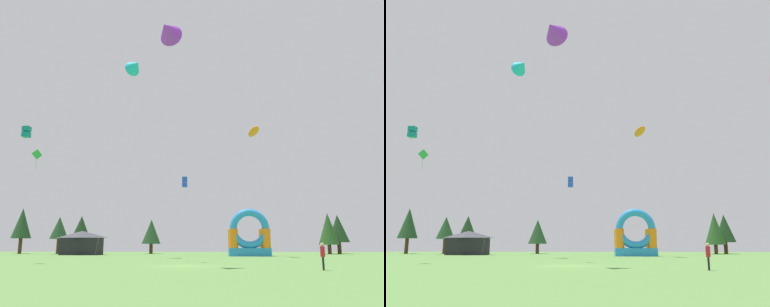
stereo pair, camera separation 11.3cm
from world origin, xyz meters
The scene contains 16 objects.
ground_plane centered at (0.00, 0.00, 0.00)m, with size 120.00×120.00×0.00m, color #5B8C42.
kite_purple_delta centered at (-1.47, -0.18, 20.94)m, with size 6.90×2.74×22.08m.
kite_green_diamond centered at (-23.70, 23.94, 14.66)m, with size 2.85×0.95×15.32m.
kite_cyan_delta centered at (-8.83, 21.74, 27.77)m, with size 5.51×4.47×29.05m.
kite_teal_box centered at (-16.55, 5.31, 12.98)m, with size 5.53×0.75×13.57m.
kite_orange_parafoil centered at (8.82, 25.01, 18.23)m, with size 3.14×9.44×19.02m.
kite_blue_box centered at (-0.36, 7.69, 8.02)m, with size 0.51×3.55×8.57m.
person_far_side centered at (10.00, -4.76, 1.09)m, with size 0.36×0.36×1.84m.
inflatable_orange_dome centered at (7.96, 28.33, 2.39)m, with size 6.12×4.78×6.89m.
festival_tent centered at (-19.15, 33.62, 1.93)m, with size 6.30×3.86×3.87m.
tree_row_0 centered at (-33.13, 41.11, 5.50)m, with size 3.61×3.61×8.35m.
tree_row_1 centered at (-25.94, 41.06, 4.63)m, with size 3.35×3.35×6.73m.
tree_row_2 centered at (-23.19, 45.34, 4.63)m, with size 4.00×4.00×7.15m.
tree_row_3 centered at (-8.83, 41.89, 3.94)m, with size 3.49×3.49×6.18m.
tree_row_4 centered at (23.21, 40.66, 4.38)m, with size 3.59×3.59×7.21m.
tree_row_5 centered at (25.69, 43.14, 4.53)m, with size 3.85×3.85×7.08m.
Camera 2 is at (2.51, -33.65, 1.76)m, focal length 37.68 mm.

